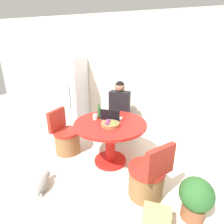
{
  "coord_description": "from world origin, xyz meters",
  "views": [
    {
      "loc": [
        0.87,
        -2.36,
        1.91
      ],
      "look_at": [
        0.04,
        0.26,
        0.91
      ],
      "focal_mm": 28.0,
      "sensor_mm": 36.0,
      "label": 1
    }
  ],
  "objects_px": {
    "handbag": "(156,217)",
    "cat": "(43,183)",
    "chair_near_right_corner": "(147,179)",
    "chair_left_side": "(66,139)",
    "potted_plant": "(196,197)",
    "person_seated": "(120,109)",
    "refrigerator": "(69,97)",
    "fruit_bowl": "(110,124)",
    "bottle": "(99,113)",
    "dining_table": "(110,134)",
    "laptop": "(111,118)"
  },
  "relations": [
    {
      "from": "chair_left_side",
      "to": "person_seated",
      "type": "bearing_deg",
      "value": -44.61
    },
    {
      "from": "dining_table",
      "to": "bottle",
      "type": "relative_size",
      "value": 4.75
    },
    {
      "from": "refrigerator",
      "to": "fruit_bowl",
      "type": "distance_m",
      "value": 1.73
    },
    {
      "from": "chair_near_right_corner",
      "to": "chair_left_side",
      "type": "relative_size",
      "value": 1.0
    },
    {
      "from": "chair_near_right_corner",
      "to": "person_seated",
      "type": "distance_m",
      "value": 1.66
    },
    {
      "from": "dining_table",
      "to": "refrigerator",
      "type": "bearing_deg",
      "value": 144.84
    },
    {
      "from": "refrigerator",
      "to": "handbag",
      "type": "bearing_deg",
      "value": -41.39
    },
    {
      "from": "chair_left_side",
      "to": "cat",
      "type": "distance_m",
      "value": 0.99
    },
    {
      "from": "person_seated",
      "to": "bottle",
      "type": "height_order",
      "value": "person_seated"
    },
    {
      "from": "chair_left_side",
      "to": "cat",
      "type": "xyz_separation_m",
      "value": [
        0.19,
        -0.96,
        -0.19
      ]
    },
    {
      "from": "handbag",
      "to": "cat",
      "type": "bearing_deg",
      "value": 176.17
    },
    {
      "from": "potted_plant",
      "to": "handbag",
      "type": "relative_size",
      "value": 1.83
    },
    {
      "from": "dining_table",
      "to": "cat",
      "type": "distance_m",
      "value": 1.24
    },
    {
      "from": "chair_near_right_corner",
      "to": "fruit_bowl",
      "type": "height_order",
      "value": "fruit_bowl"
    },
    {
      "from": "fruit_bowl",
      "to": "handbag",
      "type": "xyz_separation_m",
      "value": [
        0.83,
        -0.86,
        -0.66
      ]
    },
    {
      "from": "fruit_bowl",
      "to": "bottle",
      "type": "relative_size",
      "value": 1.16
    },
    {
      "from": "refrigerator",
      "to": "laptop",
      "type": "height_order",
      "value": "refrigerator"
    },
    {
      "from": "person_seated",
      "to": "fruit_bowl",
      "type": "distance_m",
      "value": 0.97
    },
    {
      "from": "chair_left_side",
      "to": "potted_plant",
      "type": "xyz_separation_m",
      "value": [
        2.19,
        -0.83,
        0.03
      ]
    },
    {
      "from": "chair_near_right_corner",
      "to": "person_seated",
      "type": "height_order",
      "value": "person_seated"
    },
    {
      "from": "dining_table",
      "to": "chair_near_right_corner",
      "type": "height_order",
      "value": "chair_near_right_corner"
    },
    {
      "from": "refrigerator",
      "to": "bottle",
      "type": "distance_m",
      "value": 1.33
    },
    {
      "from": "bottle",
      "to": "potted_plant",
      "type": "bearing_deg",
      "value": -30.63
    },
    {
      "from": "laptop",
      "to": "cat",
      "type": "distance_m",
      "value": 1.43
    },
    {
      "from": "person_seated",
      "to": "handbag",
      "type": "xyz_separation_m",
      "value": [
        0.92,
        -1.82,
        -0.59
      ]
    },
    {
      "from": "fruit_bowl",
      "to": "handbag",
      "type": "distance_m",
      "value": 1.37
    },
    {
      "from": "chair_left_side",
      "to": "bottle",
      "type": "xyz_separation_m",
      "value": [
        0.67,
        0.08,
        0.59
      ]
    },
    {
      "from": "dining_table",
      "to": "chair_near_right_corner",
      "type": "relative_size",
      "value": 1.42
    },
    {
      "from": "refrigerator",
      "to": "chair_near_right_corner",
      "type": "distance_m",
      "value": 2.6
    },
    {
      "from": "chair_near_right_corner",
      "to": "potted_plant",
      "type": "xyz_separation_m",
      "value": [
        0.57,
        -0.18,
        0.03
      ]
    },
    {
      "from": "cat",
      "to": "dining_table",
      "type": "bearing_deg",
      "value": -57.4
    },
    {
      "from": "dining_table",
      "to": "chair_left_side",
      "type": "relative_size",
      "value": 1.42
    },
    {
      "from": "laptop",
      "to": "bottle",
      "type": "relative_size",
      "value": 1.31
    },
    {
      "from": "person_seated",
      "to": "bottle",
      "type": "distance_m",
      "value": 0.72
    },
    {
      "from": "cat",
      "to": "potted_plant",
      "type": "relative_size",
      "value": 0.76
    },
    {
      "from": "dining_table",
      "to": "handbag",
      "type": "xyz_separation_m",
      "value": [
        0.87,
        -1.0,
        -0.42
      ]
    },
    {
      "from": "person_seated",
      "to": "bottle",
      "type": "bearing_deg",
      "value": 74.1
    },
    {
      "from": "bottle",
      "to": "handbag",
      "type": "relative_size",
      "value": 0.84
    },
    {
      "from": "chair_left_side",
      "to": "chair_near_right_corner",
      "type": "bearing_deg",
      "value": -107.6
    },
    {
      "from": "person_seated",
      "to": "chair_left_side",
      "type": "bearing_deg",
      "value": 41.32
    },
    {
      "from": "dining_table",
      "to": "handbag",
      "type": "bearing_deg",
      "value": -48.99
    },
    {
      "from": "handbag",
      "to": "laptop",
      "type": "bearing_deg",
      "value": 128.53
    },
    {
      "from": "person_seated",
      "to": "potted_plant",
      "type": "height_order",
      "value": "person_seated"
    },
    {
      "from": "dining_table",
      "to": "bottle",
      "type": "xyz_separation_m",
      "value": [
        -0.25,
        0.14,
        0.31
      ]
    },
    {
      "from": "person_seated",
      "to": "cat",
      "type": "relative_size",
      "value": 3.15
    },
    {
      "from": "chair_near_right_corner",
      "to": "dining_table",
      "type": "bearing_deg",
      "value": -90.0
    },
    {
      "from": "chair_left_side",
      "to": "fruit_bowl",
      "type": "distance_m",
      "value": 1.11
    },
    {
      "from": "bottle",
      "to": "chair_left_side",
      "type": "bearing_deg",
      "value": -173.53
    },
    {
      "from": "chair_near_right_corner",
      "to": "person_seated",
      "type": "xyz_separation_m",
      "value": [
        -0.76,
        1.4,
        0.44
      ]
    },
    {
      "from": "refrigerator",
      "to": "chair_left_side",
      "type": "relative_size",
      "value": 2.04
    }
  ]
}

